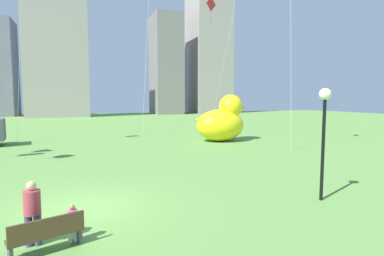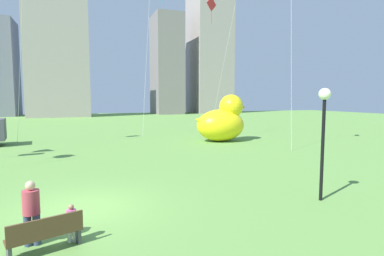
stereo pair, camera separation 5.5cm
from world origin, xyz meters
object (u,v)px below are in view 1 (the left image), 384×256
(park_bench, at_px, (47,234))
(person_adult, at_px, (32,210))
(person_child, at_px, (73,221))
(lamppost, at_px, (324,117))
(kite_red, at_px, (212,11))
(giant_inflatable_duck, at_px, (222,121))

(park_bench, distance_m, person_adult, 0.77)
(person_adult, height_order, person_child, person_adult)
(lamppost, bearing_deg, park_bench, -174.62)
(person_child, bearing_deg, park_bench, -146.49)
(park_bench, relative_size, lamppost, 0.43)
(person_child, relative_size, lamppost, 0.25)
(lamppost, relative_size, kite_red, 0.32)
(person_adult, xyz_separation_m, giant_inflatable_duck, (12.81, 15.92, 0.81))
(park_bench, height_order, lamppost, lamppost)
(person_child, xyz_separation_m, kite_red, (11.89, 18.40, 11.12))
(person_adult, distance_m, kite_red, 24.77)
(giant_inflatable_duck, height_order, kite_red, kite_red)
(lamppost, bearing_deg, kite_red, 79.28)
(person_adult, bearing_deg, lamppost, 2.00)
(person_child, relative_size, giant_inflatable_duck, 0.20)
(lamppost, bearing_deg, person_child, -176.81)
(person_adult, relative_size, person_child, 1.66)
(kite_red, bearing_deg, park_bench, -123.57)
(giant_inflatable_duck, xyz_separation_m, lamppost, (-3.38, -15.59, 1.31))
(park_bench, bearing_deg, lamppost, 5.38)
(person_child, distance_m, lamppost, 8.86)
(lamppost, xyz_separation_m, kite_red, (3.40, 17.93, 8.63))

